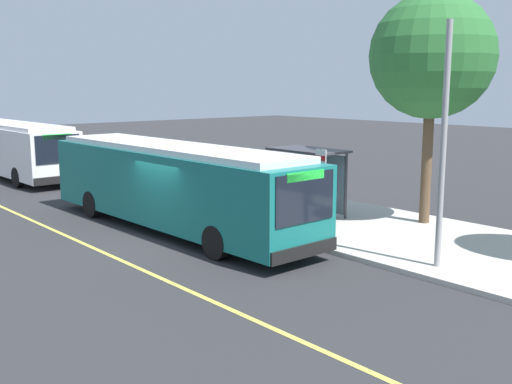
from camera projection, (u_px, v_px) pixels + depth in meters
name	position (u px, v px, depth m)	size (l,w,h in m)	color
ground_plane	(165.00, 240.00, 19.43)	(120.00, 120.00, 0.00)	#2B2B2D
sidewalk_curb	(298.00, 213.00, 23.26)	(44.00, 6.40, 0.15)	#B7B2A8
lane_stripe_center	(102.00, 252.00, 18.01)	(36.00, 0.14, 0.01)	#E0D64C
transit_bus_main	(173.00, 183.00, 20.55)	(12.59, 2.82, 2.95)	#146B66
transit_bus_second	(13.00, 147.00, 32.65)	(11.84, 2.74, 2.95)	white
bus_shelter	(307.00, 167.00, 22.41)	(2.90, 1.60, 2.48)	#333338
waiting_bench	(309.00, 201.00, 22.66)	(1.60, 0.48, 0.95)	brown
route_sign_post	(321.00, 180.00, 19.17)	(0.44, 0.08, 2.80)	#333338
pedestrian_commuter	(278.00, 192.00, 21.86)	(0.24, 0.40, 1.69)	#282D47
street_tree_near_shelter	(432.00, 57.00, 20.28)	(4.24, 4.24, 7.87)	brown
utility_pole	(443.00, 147.00, 15.56)	(0.16, 0.16, 6.40)	gray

